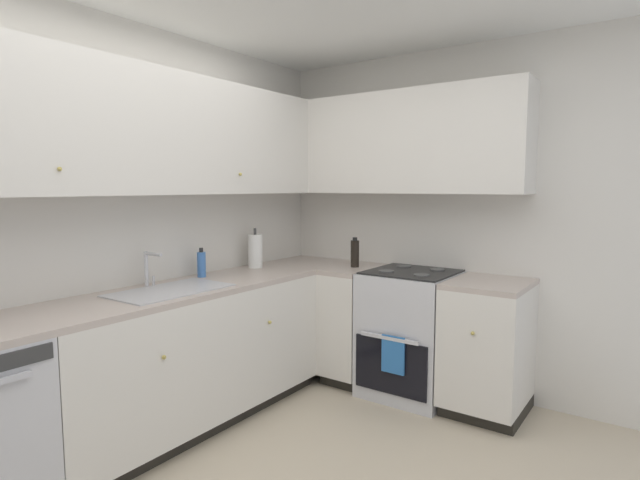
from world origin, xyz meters
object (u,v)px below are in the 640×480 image
at_px(paper_towel_roll, 255,251).
at_px(oil_bottle, 355,253).
at_px(oven_range, 411,332).
at_px(soap_bottle, 201,264).

distance_m(paper_towel_roll, oil_bottle, 0.78).
bearing_deg(paper_towel_roll, oil_bottle, -52.93).
bearing_deg(oil_bottle, oven_range, -87.80).
distance_m(oven_range, soap_bottle, 1.60).
distance_m(oven_range, paper_towel_roll, 1.33).
height_order(oven_range, oil_bottle, oil_bottle).
bearing_deg(oil_bottle, soap_bottle, 147.28).
bearing_deg(paper_towel_roll, soap_bottle, 177.83).
xyz_separation_m(paper_towel_roll, oil_bottle, (0.47, -0.62, -0.02)).
bearing_deg(soap_bottle, paper_towel_roll, -2.17).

